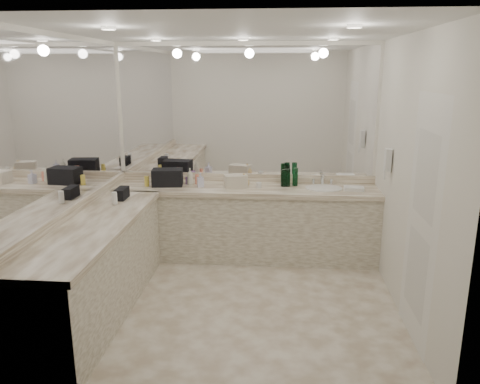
# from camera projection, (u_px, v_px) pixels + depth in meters

# --- Properties ---
(floor) EXTENTS (3.20, 3.20, 0.00)m
(floor) POSITION_uv_depth(u_px,v_px,m) (236.00, 302.00, 4.72)
(floor) COLOR beige
(floor) RESTS_ON ground
(ceiling) EXTENTS (3.20, 3.20, 0.00)m
(ceiling) POSITION_uv_depth(u_px,v_px,m) (235.00, 31.00, 4.07)
(ceiling) COLOR white
(ceiling) RESTS_ON floor
(wall_back) EXTENTS (3.20, 0.02, 2.60)m
(wall_back) POSITION_uv_depth(u_px,v_px,m) (246.00, 150.00, 5.84)
(wall_back) COLOR silver
(wall_back) RESTS_ON floor
(wall_left) EXTENTS (0.02, 3.00, 2.60)m
(wall_left) POSITION_uv_depth(u_px,v_px,m) (71.00, 173.00, 4.52)
(wall_left) COLOR silver
(wall_left) RESTS_ON floor
(wall_right) EXTENTS (0.02, 3.00, 2.60)m
(wall_right) POSITION_uv_depth(u_px,v_px,m) (410.00, 180.00, 4.27)
(wall_right) COLOR silver
(wall_right) RESTS_ON floor
(vanity_back_base) EXTENTS (3.20, 0.60, 0.84)m
(vanity_back_base) POSITION_uv_depth(u_px,v_px,m) (244.00, 225.00, 5.77)
(vanity_back_base) COLOR silver
(vanity_back_base) RESTS_ON floor
(vanity_back_top) EXTENTS (3.20, 0.64, 0.06)m
(vanity_back_top) POSITION_uv_depth(u_px,v_px,m) (244.00, 190.00, 5.65)
(vanity_back_top) COLOR #F0E3CA
(vanity_back_top) RESTS_ON vanity_back_base
(vanity_left_base) EXTENTS (0.60, 2.40, 0.84)m
(vanity_left_base) POSITION_uv_depth(u_px,v_px,m) (96.00, 271.00, 4.43)
(vanity_left_base) COLOR silver
(vanity_left_base) RESTS_ON floor
(vanity_left_top) EXTENTS (0.64, 2.42, 0.06)m
(vanity_left_top) POSITION_uv_depth(u_px,v_px,m) (94.00, 226.00, 4.32)
(vanity_left_top) COLOR #F0E3CA
(vanity_left_top) RESTS_ON vanity_left_base
(backsplash_back) EXTENTS (3.20, 0.04, 0.10)m
(backsplash_back) POSITION_uv_depth(u_px,v_px,m) (246.00, 178.00, 5.91)
(backsplash_back) COLOR #F0E3CA
(backsplash_back) RESTS_ON vanity_back_top
(backsplash_left) EXTENTS (0.04, 3.00, 0.10)m
(backsplash_left) POSITION_uv_depth(u_px,v_px,m) (76.00, 208.00, 4.61)
(backsplash_left) COLOR #F0E3CA
(backsplash_left) RESTS_ON vanity_left_top
(mirror_back) EXTENTS (3.12, 0.01, 1.55)m
(mirror_back) POSITION_uv_depth(u_px,v_px,m) (246.00, 112.00, 5.71)
(mirror_back) COLOR white
(mirror_back) RESTS_ON wall_back
(mirror_left) EXTENTS (0.01, 2.92, 1.55)m
(mirror_left) POSITION_uv_depth(u_px,v_px,m) (67.00, 124.00, 4.40)
(mirror_left) COLOR white
(mirror_left) RESTS_ON wall_left
(sink) EXTENTS (0.44, 0.44, 0.03)m
(sink) POSITION_uv_depth(u_px,v_px,m) (324.00, 189.00, 5.58)
(sink) COLOR white
(sink) RESTS_ON vanity_back_top
(faucet) EXTENTS (0.24, 0.16, 0.14)m
(faucet) POSITION_uv_depth(u_px,v_px,m) (322.00, 179.00, 5.76)
(faucet) COLOR silver
(faucet) RESTS_ON vanity_back_top
(wall_phone) EXTENTS (0.06, 0.10, 0.24)m
(wall_phone) POSITION_uv_depth(u_px,v_px,m) (388.00, 160.00, 4.93)
(wall_phone) COLOR white
(wall_phone) RESTS_ON wall_right
(door) EXTENTS (0.02, 0.82, 2.10)m
(door) POSITION_uv_depth(u_px,v_px,m) (421.00, 223.00, 3.85)
(door) COLOR white
(door) RESTS_ON wall_right
(black_toiletry_bag) EXTENTS (0.39, 0.27, 0.21)m
(black_toiletry_bag) POSITION_uv_depth(u_px,v_px,m) (167.00, 177.00, 5.70)
(black_toiletry_bag) COLOR black
(black_toiletry_bag) RESTS_ON vanity_back_top
(black_bag_spill) EXTENTS (0.11, 0.23, 0.12)m
(black_bag_spill) POSITION_uv_depth(u_px,v_px,m) (122.00, 193.00, 5.12)
(black_bag_spill) COLOR black
(black_bag_spill) RESTS_ON vanity_left_top
(cream_cosmetic_case) EXTENTS (0.30, 0.24, 0.15)m
(cream_cosmetic_case) POSITION_uv_depth(u_px,v_px,m) (236.00, 181.00, 5.62)
(cream_cosmetic_case) COLOR beige
(cream_cosmetic_case) RESTS_ON vanity_back_top
(hand_towel) EXTENTS (0.24, 0.17, 0.04)m
(hand_towel) POSITION_uv_depth(u_px,v_px,m) (354.00, 189.00, 5.50)
(hand_towel) COLOR white
(hand_towel) RESTS_ON vanity_back_top
(lotion_left) EXTENTS (0.06, 0.06, 0.13)m
(lotion_left) POSITION_uv_depth(u_px,v_px,m) (115.00, 199.00, 4.89)
(lotion_left) COLOR white
(lotion_left) RESTS_ON vanity_left_top
(soap_bottle_a) EXTENTS (0.08, 0.08, 0.21)m
(soap_bottle_a) POSITION_uv_depth(u_px,v_px,m) (190.00, 177.00, 5.74)
(soap_bottle_a) COLOR silver
(soap_bottle_a) RESTS_ON vanity_back_top
(soap_bottle_b) EXTENTS (0.10, 0.10, 0.17)m
(soap_bottle_b) POSITION_uv_depth(u_px,v_px,m) (201.00, 180.00, 5.64)
(soap_bottle_b) COLOR silver
(soap_bottle_b) RESTS_ON vanity_back_top
(soap_bottle_c) EXTENTS (0.16, 0.16, 0.17)m
(soap_bottle_c) POSITION_uv_depth(u_px,v_px,m) (244.00, 180.00, 5.63)
(soap_bottle_c) COLOR #DDB973
(soap_bottle_c) RESTS_ON vanity_back_top
(green_bottle_0) EXTENTS (0.07, 0.07, 0.20)m
(green_bottle_0) POSITION_uv_depth(u_px,v_px,m) (284.00, 178.00, 5.66)
(green_bottle_0) COLOR #11562B
(green_bottle_0) RESTS_ON vanity_back_top
(green_bottle_1) EXTENTS (0.06, 0.06, 0.22)m
(green_bottle_1) POSITION_uv_depth(u_px,v_px,m) (295.00, 177.00, 5.69)
(green_bottle_1) COLOR #11562B
(green_bottle_1) RESTS_ON vanity_back_top
(green_bottle_2) EXTENTS (0.07, 0.07, 0.19)m
(green_bottle_2) POSITION_uv_depth(u_px,v_px,m) (287.00, 177.00, 5.74)
(green_bottle_2) COLOR #11562B
(green_bottle_2) RESTS_ON vanity_back_top
(green_bottle_3) EXTENTS (0.06, 0.06, 0.21)m
(green_bottle_3) POSITION_uv_depth(u_px,v_px,m) (288.00, 178.00, 5.66)
(green_bottle_3) COLOR #11562B
(green_bottle_3) RESTS_ON vanity_back_top
(green_bottle_4) EXTENTS (0.07, 0.07, 0.20)m
(green_bottle_4) POSITION_uv_depth(u_px,v_px,m) (285.00, 178.00, 5.68)
(green_bottle_4) COLOR #11562B
(green_bottle_4) RESTS_ON vanity_back_top
(amenity_bottle_0) EXTENTS (0.04, 0.04, 0.08)m
(amenity_bottle_0) POSITION_uv_depth(u_px,v_px,m) (171.00, 181.00, 5.77)
(amenity_bottle_0) COLOR silver
(amenity_bottle_0) RESTS_ON vanity_back_top
(amenity_bottle_1) EXTENTS (0.04, 0.04, 0.11)m
(amenity_bottle_1) POSITION_uv_depth(u_px,v_px,m) (162.00, 181.00, 5.73)
(amenity_bottle_1) COLOR #E0B28C
(amenity_bottle_1) RESTS_ON vanity_back_top
(amenity_bottle_2) EXTENTS (0.06, 0.06, 0.12)m
(amenity_bottle_2) POSITION_uv_depth(u_px,v_px,m) (147.00, 181.00, 5.68)
(amenity_bottle_2) COLOR #F2D84C
(amenity_bottle_2) RESTS_ON vanity_back_top
(amenity_bottle_3) EXTENTS (0.05, 0.05, 0.14)m
(amenity_bottle_3) POSITION_uv_depth(u_px,v_px,m) (173.00, 178.00, 5.82)
(amenity_bottle_3) COLOR #E57F66
(amenity_bottle_3) RESTS_ON vanity_back_top
(amenity_bottle_4) EXTENTS (0.06, 0.06, 0.14)m
(amenity_bottle_4) POSITION_uv_depth(u_px,v_px,m) (175.00, 181.00, 5.66)
(amenity_bottle_4) COLOR #3F3F4C
(amenity_bottle_4) RESTS_ON vanity_back_top
(amenity_bottle_5) EXTENTS (0.06, 0.06, 0.06)m
(amenity_bottle_5) POSITION_uv_depth(u_px,v_px,m) (259.00, 185.00, 5.60)
(amenity_bottle_5) COLOR white
(amenity_bottle_5) RESTS_ON vanity_back_top
(amenity_bottle_6) EXTENTS (0.06, 0.06, 0.09)m
(amenity_bottle_6) POSITION_uv_depth(u_px,v_px,m) (188.00, 181.00, 5.79)
(amenity_bottle_6) COLOR #9966B2
(amenity_bottle_6) RESTS_ON vanity_back_top
(amenity_bottle_7) EXTENTS (0.05, 0.05, 0.12)m
(amenity_bottle_7) POSITION_uv_depth(u_px,v_px,m) (197.00, 179.00, 5.79)
(amenity_bottle_7) COLOR #E57F66
(amenity_bottle_7) RESTS_ON vanity_back_top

